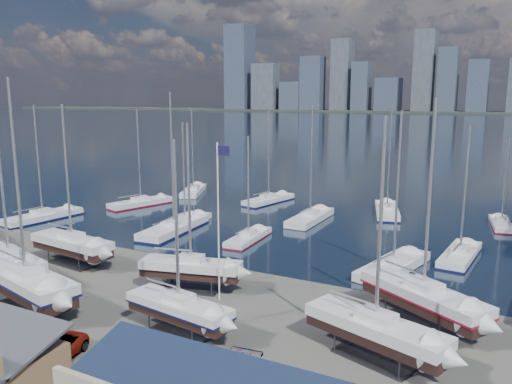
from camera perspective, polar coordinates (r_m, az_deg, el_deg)
The scene contains 25 objects.
ground at distance 42.77m, azimuth -13.57°, elevation -11.64°, with size 1400.00×1400.00×0.00m, color #605E59.
water at distance 340.92m, azimuth 23.29°, elevation 7.07°, with size 1400.00×600.00×0.40m, color #1B303E.
far_shore at distance 600.27m, azimuth 25.33°, elevation 8.21°, with size 1400.00×80.00×2.20m, color #2D332D.
skyline at distance 594.70m, azimuth 24.83°, elevation 11.91°, with size 639.14×43.80×107.69m.
sailboat_cradle_1 at distance 48.97m, azimuth -26.38°, elevation -7.07°, with size 9.89×5.06×15.44m.
sailboat_cradle_2 at distance 52.06m, azimuth -20.30°, elevation -5.59°, with size 9.68×3.62×15.48m.
sailboat_cradle_3 at distance 42.62m, azimuth -24.79°, elevation -9.35°, with size 11.33×5.45×17.52m.
sailboat_cradle_4 at distance 42.87m, azimuth -7.46°, elevation -8.55°, with size 8.86×4.40×14.09m.
sailboat_cradle_5 at distance 35.31m, azimuth -8.80°, elevation -12.96°, with size 8.45×3.42×13.47m.
sailboat_cradle_6 at distance 38.23m, azimuth 18.54°, elevation -11.30°, with size 9.95×7.60×16.10m.
sailboat_cradle_7 at distance 32.67m, azimuth 13.50°, elevation -15.00°, with size 9.52×5.29×15.05m.
sailboat_moored_0 at distance 72.42m, azimuth -23.19°, elevation -2.75°, with size 4.22×10.95×15.96m.
sailboat_moored_1 at distance 77.32m, azimuth -13.02°, elevation -1.35°, with size 5.66×10.51×15.14m.
sailboat_moored_2 at distance 85.61m, azimuth -7.16°, elevation 0.00°, with size 6.64×10.31×15.15m.
sailboat_moored_3 at distance 61.52m, azimuth -9.33°, elevation -4.28°, with size 4.30×11.99×17.57m.
sailboat_moored_4 at distance 64.64m, azimuth -8.10°, elevation -3.51°, with size 2.88×9.19×13.74m.
sailboat_moored_5 at distance 77.62m, azimuth 1.45°, elevation -1.03°, with size 4.85×10.34×14.92m.
sailboat_moored_6 at distance 57.06m, azimuth -0.87°, elevation -5.33°, with size 2.81×8.48×12.51m.
sailboat_moored_7 at distance 66.32m, azimuth 6.21°, elevation -3.10°, with size 2.99×10.52×15.87m.
sailboat_moored_8 at distance 72.37m, azimuth 14.72°, elevation -2.24°, with size 5.81×11.07×15.94m.
sailboat_moored_9 at distance 49.15m, azimuth 15.42°, elevation -8.36°, with size 5.23×10.76×15.66m.
sailboat_moored_10 at distance 54.81m, azimuth 22.27°, elevation -6.82°, with size 3.52×9.67×14.14m.
sailboat_moored_11 at distance 70.29m, azimuth 26.21°, elevation -3.38°, with size 3.33×8.18×11.89m.
car_c at distance 34.46m, azimuth -22.26°, elevation -16.59°, with size 2.27×4.93×1.37m, color gray.
flagpole at distance 39.05m, azimuth -4.23°, elevation -2.16°, with size 1.12×0.12×12.72m.
Camera 1 is at (26.51, -39.50, 16.00)m, focal length 35.00 mm.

